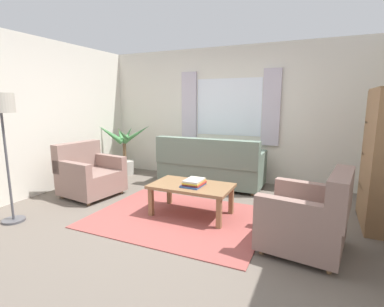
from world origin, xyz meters
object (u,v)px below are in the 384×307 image
(armchair_left, at_px, (89,175))
(bookshelf, at_px, (378,156))
(couch, at_px, (210,167))
(book_stack_on_table, at_px, (194,183))
(potted_plant, at_px, (124,151))
(standing_lamp, at_px, (1,116))
(armchair_right, at_px, (309,218))
(coffee_table, at_px, (191,189))

(armchair_left, relative_size, bookshelf, 0.55)
(armchair_left, bearing_deg, couch, -43.72)
(book_stack_on_table, distance_m, potted_plant, 2.78)
(armchair_left, bearing_deg, bookshelf, -74.84)
(couch, bearing_deg, standing_lamp, 55.28)
(book_stack_on_table, distance_m, bookshelf, 2.31)
(book_stack_on_table, distance_m, standing_lamp, 2.55)
(bookshelf, relative_size, standing_lamp, 1.03)
(book_stack_on_table, relative_size, bookshelf, 0.20)
(book_stack_on_table, xyz_separation_m, potted_plant, (-2.32, 1.52, 0.03))
(potted_plant, height_order, bookshelf, bookshelf)
(couch, xyz_separation_m, bookshelf, (2.48, -0.77, 0.53))
(standing_lamp, bearing_deg, armchair_right, 12.71)
(book_stack_on_table, bearing_deg, bookshelf, 17.67)
(armchair_left, bearing_deg, armchair_right, -89.89)
(standing_lamp, bearing_deg, potted_plant, 94.61)
(armchair_right, xyz_separation_m, potted_plant, (-3.78, 1.84, 0.16))
(book_stack_on_table, bearing_deg, couch, 102.20)
(armchair_left, distance_m, book_stack_on_table, 1.98)
(coffee_table, distance_m, standing_lamp, 2.56)
(bookshelf, bearing_deg, potted_plant, 79.48)
(book_stack_on_table, relative_size, standing_lamp, 0.20)
(armchair_right, relative_size, book_stack_on_table, 2.81)
(couch, bearing_deg, potted_plant, -1.68)
(couch, bearing_deg, book_stack_on_table, 102.20)
(armchair_left, xyz_separation_m, standing_lamp, (-0.13, -1.25, 1.03))
(armchair_left, xyz_separation_m, coffee_table, (1.92, -0.09, 0.03))
(couch, relative_size, coffee_table, 1.73)
(bookshelf, bearing_deg, couch, 72.69)
(book_stack_on_table, bearing_deg, armchair_left, 176.32)
(armchair_left, height_order, armchair_right, same)
(armchair_left, relative_size, armchair_right, 0.99)
(armchair_right, height_order, book_stack_on_table, armchair_right)
(coffee_table, height_order, bookshelf, bookshelf)
(book_stack_on_table, bearing_deg, armchair_right, -12.12)
(standing_lamp, bearing_deg, coffee_table, 29.37)
(couch, relative_size, potted_plant, 1.69)
(armchair_right, bearing_deg, potted_plant, -107.87)
(armchair_left, height_order, standing_lamp, standing_lamp)
(standing_lamp, bearing_deg, couch, 55.28)
(coffee_table, xyz_separation_m, book_stack_on_table, (0.05, -0.04, 0.10))
(couch, height_order, standing_lamp, standing_lamp)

